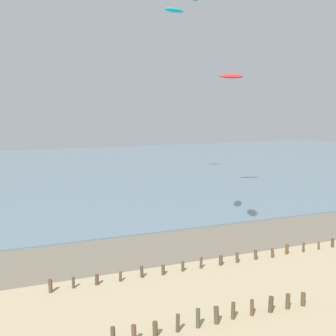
{
  "coord_description": "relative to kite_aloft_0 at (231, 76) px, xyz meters",
  "views": [
    {
      "loc": [
        -5.7,
        -6.63,
        9.07
      ],
      "look_at": [
        1.48,
        10.13,
        6.58
      ],
      "focal_mm": 47.49,
      "sensor_mm": 36.0,
      "label": 1
    }
  ],
  "objects": [
    {
      "name": "kite_aloft_0",
      "position": [
        0.0,
        0.0,
        0.0
      ],
      "size": [
        2.76,
        1.36,
        0.58
      ],
      "primitive_type": "ellipsoid",
      "rotation": [
        -0.2,
        0.0,
        2.97
      ],
      "color": "red"
    },
    {
      "name": "wet_sand_strip",
      "position": [
        -18.66,
        -14.37,
        -12.27
      ],
      "size": [
        120.0,
        6.46,
        0.01
      ],
      "primitive_type": "cube",
      "color": "#7A6D59",
      "rests_on": "ground"
    },
    {
      "name": "groyne_far",
      "position": [
        -12.49,
        -18.75,
        -11.98
      ],
      "size": [
        18.29,
        0.37,
        0.68
      ],
      "color": "brown",
      "rests_on": "ground"
    },
    {
      "name": "kite_aloft_2",
      "position": [
        -2.56,
        8.8,
        8.05
      ],
      "size": [
        2.89,
        1.55,
        0.54
      ],
      "primitive_type": "ellipsoid",
      "rotation": [
        -0.12,
        0.0,
        0.24
      ],
      "color": "#19B2B7"
    },
    {
      "name": "sea",
      "position": [
        -18.66,
        23.86,
        -12.23
      ],
      "size": [
        160.0,
        70.0,
        0.1
      ],
      "primitive_type": "cube",
      "color": "slate",
      "rests_on": "ground"
    },
    {
      "name": "groyne_mid",
      "position": [
        -15.42,
        -24.83,
        -11.91
      ],
      "size": [
        9.25,
        0.35,
        0.83
      ],
      "color": "#4A3D31",
      "rests_on": "ground"
    }
  ]
}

